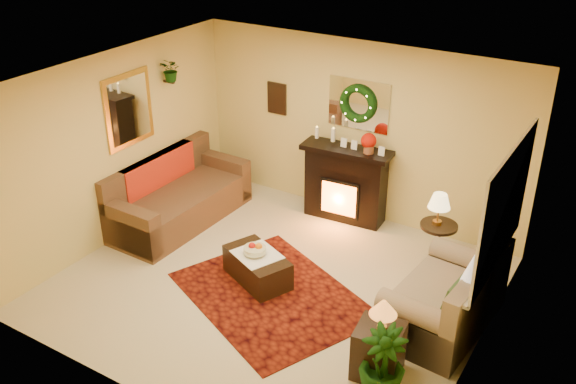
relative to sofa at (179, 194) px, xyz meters
The scene contains 31 objects.
floor 2.19m from the sofa, 17.92° to the right, with size 5.00×5.00×0.00m, color beige.
ceiling 3.05m from the sofa, 17.92° to the right, with size 5.00×5.00×0.00m, color white.
wall_back 2.73m from the sofa, 37.94° to the left, with size 5.00×5.00×0.00m, color #EFD88C.
wall_front 3.66m from the sofa, 54.97° to the right, with size 5.00×5.00×0.00m, color #EFD88C.
wall_left 1.18m from the sofa, 124.88° to the right, with size 4.50×4.50×0.00m, color #EFD88C.
wall_right 4.67m from the sofa, ahead, with size 4.50×4.50×0.00m, color #EFD88C.
area_rug 2.35m from the sofa, 21.92° to the right, with size 2.27×1.70×0.01m, color maroon.
sofa is the anchor object (origin of this frame).
red_throw 0.16m from the sofa, 96.74° to the left, with size 0.86×1.39×0.02m, color red.
fireplace 2.42m from the sofa, 33.85° to the left, with size 1.15×0.36×1.06m, color black.
poinsettia 2.82m from the sofa, 29.86° to the left, with size 0.22×0.22×0.22m, color #B41002.
mantel_candle_a 2.18m from the sofa, 40.73° to the left, with size 0.06×0.06×0.17m, color white.
mantel_candle_b 2.38m from the sofa, 37.62° to the left, with size 0.06×0.06×0.19m, color white.
mantel_mirror 2.87m from the sofa, 37.58° to the left, with size 0.92×0.02×0.72m, color white.
wreath 2.86m from the sofa, 36.87° to the left, with size 0.55×0.55×0.11m, color #194719.
wall_art 2.05m from the sofa, 66.28° to the left, with size 0.32×0.03×0.48m, color #381E11.
gold_mirror 1.44m from the sofa, 140.72° to the right, with size 0.03×0.84×1.00m, color gold.
hanging_plant 1.62m from the sofa, 127.56° to the left, with size 0.33×0.28×0.36m, color #194719.
loveseat 4.09m from the sofa, ahead, with size 0.91×1.57×0.91m, color tan.
window_frame 4.66m from the sofa, ahead, with size 0.03×1.86×1.36m, color white.
window_glass 4.65m from the sofa, ahead, with size 0.02×1.70×1.22m, color black.
window_sill 4.44m from the sofa, ahead, with size 0.22×1.86×0.04m, color white.
mini_tree 4.49m from the sofa, ahead, with size 0.22×0.22×0.33m, color white.
sill_plant 4.54m from the sofa, ahead, with size 0.27×0.21×0.49m, color #165419.
side_table_round 3.69m from the sofa, 12.67° to the left, with size 0.47×0.47×0.62m, color black.
lamp_cream 3.69m from the sofa, 12.69° to the left, with size 0.28×0.28×0.43m, color #FFE08C.
end_table_square 4.04m from the sofa, 20.31° to the right, with size 0.46×0.46×0.57m, color black.
lamp_tiffany 4.08m from the sofa, 20.44° to the right, with size 0.28×0.28×0.41m, color orange.
coffee_table 1.95m from the sofa, 20.39° to the right, with size 0.89×0.49×0.38m, color black.
fruit_bowl 1.92m from the sofa, 20.98° to the right, with size 0.28×0.28×0.06m, color #E2E9C0.
floor_palm 4.29m from the sofa, 22.98° to the right, with size 1.35×1.35×2.41m, color black.
Camera 1 is at (3.61, -5.52, 4.67)m, focal length 40.00 mm.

